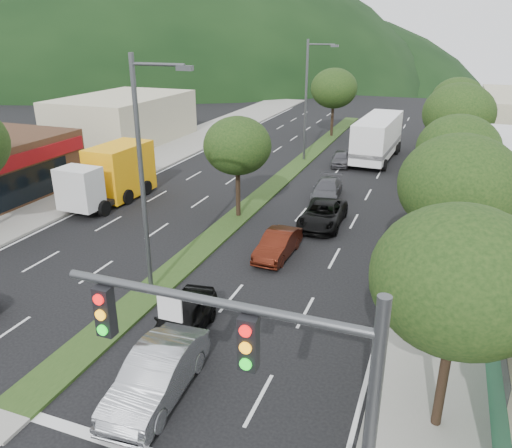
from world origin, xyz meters
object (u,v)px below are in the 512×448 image
at_px(tree_r_e, 458,100).
at_px(box_truck, 113,176).
at_px(car_queue_e, 341,158).
at_px(car_queue_b, 327,189).
at_px(car_queue_a, 182,319).
at_px(tree_med_far, 334,88).
at_px(tree_r_c, 458,150).
at_px(car_queue_c, 278,244).
at_px(car_queue_d, 323,214).
at_px(motorhome, 377,137).
at_px(traffic_signal, 283,396).
at_px(streetlight_mid, 308,95).
at_px(sedan_silver, 157,375).
at_px(tree_med_near, 237,146).
at_px(tree_r_d, 459,114).
at_px(streetlight_near, 145,169).
at_px(tree_r_a, 460,280).
at_px(tree_r_b, 459,186).

relative_size(tree_r_e, box_truck, 0.91).
bearing_deg(car_queue_e, car_queue_b, -91.28).
bearing_deg(car_queue_a, tree_r_e, 67.88).
height_order(tree_med_far, car_queue_b, tree_med_far).
distance_m(tree_r_c, car_queue_c, 11.08).
bearing_deg(tree_r_e, car_queue_c, -106.70).
bearing_deg(car_queue_d, motorhome, 86.14).
height_order(traffic_signal, streetlight_mid, streetlight_mid).
bearing_deg(car_queue_c, box_truck, 162.83).
bearing_deg(tree_med_far, car_queue_d, -78.58).
distance_m(tree_r_c, car_queue_d, 8.10).
distance_m(streetlight_mid, box_truck, 18.00).
bearing_deg(sedan_silver, tree_med_near, 99.81).
relative_size(sedan_silver, car_queue_e, 1.32).
xyz_separation_m(tree_r_d, motorhome, (-6.14, 5.50, -3.21)).
relative_size(car_queue_c, motorhome, 0.40).
height_order(streetlight_mid, sedan_silver, streetlight_mid).
xyz_separation_m(traffic_signal, car_queue_b, (-4.78, 25.01, -4.01)).
bearing_deg(car_queue_b, car_queue_c, -96.34).
xyz_separation_m(tree_r_d, sedan_silver, (-8.25, -27.68, -4.39)).
bearing_deg(streetlight_near, box_truck, 132.56).
bearing_deg(streetlight_mid, car_queue_a, -84.40).
height_order(tree_r_e, car_queue_a, tree_r_e).
xyz_separation_m(tree_r_d, car_queue_d, (-6.84, -11.53, -4.50)).
height_order(car_queue_c, car_queue_d, car_queue_d).
xyz_separation_m(car_queue_d, motorhome, (0.70, 17.03, 1.28)).
distance_m(tree_r_d, box_truck, 24.42).
height_order(tree_r_a, car_queue_e, tree_r_a).
bearing_deg(tree_med_near, traffic_signal, -65.20).
xyz_separation_m(tree_r_e, box_truck, (-21.00, -21.97, -3.20)).
xyz_separation_m(tree_r_e, streetlight_mid, (-11.79, -7.00, 0.69)).
xyz_separation_m(tree_r_a, motorhome, (-6.14, 31.50, -2.85)).
distance_m(tree_r_a, car_queue_a, 10.09).
relative_size(tree_r_a, car_queue_c, 1.68).
relative_size(tree_med_near, car_queue_a, 1.40).
height_order(tree_r_c, car_queue_b, tree_r_c).
bearing_deg(car_queue_e, tree_r_e, 34.35).
xyz_separation_m(tree_med_near, car_queue_d, (5.16, 0.47, -3.74)).
xyz_separation_m(car_queue_e, box_truck, (-12.37, -14.42, 1.08)).
bearing_deg(tree_r_b, tree_r_e, 90.00).
height_order(tree_r_c, box_truck, tree_r_c).
bearing_deg(tree_med_near, motorhome, 71.48).
xyz_separation_m(streetlight_mid, sedan_silver, (3.54, -30.68, -4.80)).
relative_size(tree_med_far, car_queue_e, 1.91).
distance_m(streetlight_near, streetlight_mid, 25.00).
bearing_deg(tree_r_e, car_queue_b, -115.11).
height_order(tree_r_a, car_queue_a, tree_r_a).
bearing_deg(car_queue_c, tree_r_c, 41.47).
bearing_deg(sedan_silver, traffic_signal, -39.81).
distance_m(traffic_signal, car_queue_e, 34.69).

